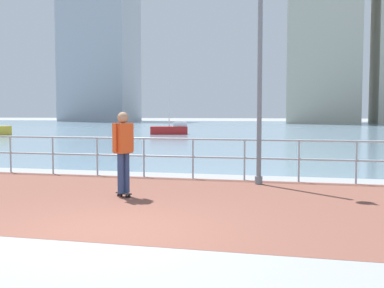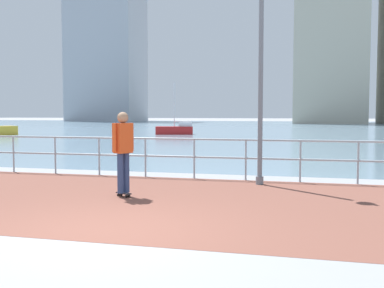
{
  "view_description": "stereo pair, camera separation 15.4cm",
  "coord_description": "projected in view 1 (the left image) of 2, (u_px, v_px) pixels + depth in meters",
  "views": [
    {
      "loc": [
        2.75,
        -6.22,
        1.78
      ],
      "look_at": [
        0.51,
        3.43,
        1.1
      ],
      "focal_mm": 42.53,
      "sensor_mm": 36.0,
      "label": 1
    },
    {
      "loc": [
        2.9,
        -6.18,
        1.78
      ],
      "look_at": [
        0.51,
        3.43,
        1.1
      ],
      "focal_mm": 42.53,
      "sensor_mm": 36.0,
      "label": 2
    }
  ],
  "objects": [
    {
      "name": "waterfront_railing",
      "position": [
        193.0,
        151.0,
        12.3
      ],
      "size": [
        25.25,
        0.06,
        1.1
      ],
      "color": "#9EADB7",
      "rests_on": "ground"
    },
    {
      "name": "brick_paving",
      "position": [
        158.0,
        200.0,
        9.29
      ],
      "size": [
        28.0,
        6.3,
        0.01
      ],
      "primitive_type": "cube",
      "color": "brown",
      "rests_on": "ground"
    },
    {
      "name": "ground",
      "position": [
        269.0,
        131.0,
        45.66
      ],
      "size": [
        220.0,
        220.0,
        0.0
      ],
      "primitive_type": "plane",
      "color": "gray"
    },
    {
      "name": "skateboarder",
      "position": [
        123.0,
        146.0,
        9.54
      ],
      "size": [
        0.4,
        0.53,
        1.8
      ],
      "color": "black",
      "rests_on": "ground"
    },
    {
      "name": "lamppost",
      "position": [
        264.0,
        56.0,
        11.0
      ],
      "size": [
        0.64,
        0.68,
        5.7
      ],
      "color": "slate",
      "rests_on": "ground"
    },
    {
      "name": "tower_brick",
      "position": [
        323.0,
        20.0,
        79.38
      ],
      "size": [
        11.79,
        14.38,
        37.82
      ],
      "color": "#B2AD99",
      "rests_on": "ground"
    },
    {
      "name": "sailboat_teal",
      "position": [
        170.0,
        129.0,
        37.88
      ],
      "size": [
        3.21,
        1.65,
        4.32
      ],
      "color": "#B21E1E",
      "rests_on": "ground"
    },
    {
      "name": "tower_slate",
      "position": [
        99.0,
        22.0,
        100.42
      ],
      "size": [
        15.16,
        11.86,
        45.35
      ],
      "color": "#A3A8B2",
      "rests_on": "ground"
    },
    {
      "name": "harbor_water",
      "position": [
        275.0,
        127.0,
        56.08
      ],
      "size": [
        180.0,
        88.0,
        0.0
      ],
      "primitive_type": "cube",
      "color": "#6B899E",
      "rests_on": "ground"
    }
  ]
}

